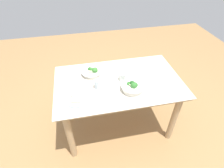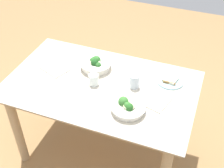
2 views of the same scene
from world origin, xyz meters
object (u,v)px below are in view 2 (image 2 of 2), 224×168
(bread_side_plate, at_px, (170,81))
(napkin_folded_lower, at_px, (55,68))
(napkin_folded_upper, at_px, (155,101))
(fork_by_far_bowl, at_px, (80,115))
(table_knife_right, at_px, (70,52))
(water_glass_center, at_px, (94,80))
(fork_by_near_bowl, at_px, (44,95))
(water_glass_side, at_px, (134,81))
(table_knife_left, at_px, (156,119))
(broccoli_bowl_near, at_px, (128,107))
(broccoli_bowl_far, at_px, (96,64))

(bread_side_plate, height_order, napkin_folded_lower, bread_side_plate)
(napkin_folded_upper, bearing_deg, napkin_folded_lower, 174.39)
(fork_by_far_bowl, xyz_separation_m, table_knife_right, (-0.39, 0.62, -0.00))
(water_glass_center, bearing_deg, napkin_folded_upper, -2.27)
(table_knife_right, bearing_deg, fork_by_near_bowl, -153.21)
(table_knife_right, distance_m, napkin_folded_lower, 0.24)
(water_glass_side, distance_m, table_knife_left, 0.34)
(napkin_folded_lower, bearing_deg, napkin_folded_upper, -5.61)
(water_glass_side, height_order, table_knife_left, water_glass_side)
(fork_by_far_bowl, distance_m, table_knife_left, 0.49)
(broccoli_bowl_near, height_order, fork_by_far_bowl, broccoli_bowl_near)
(fork_by_near_bowl, relative_size, table_knife_right, 0.47)
(bread_side_plate, relative_size, table_knife_right, 0.98)
(table_knife_left, relative_size, table_knife_right, 1.06)
(fork_by_far_bowl, xyz_separation_m, fork_by_near_bowl, (-0.31, 0.08, 0.00))
(bread_side_plate, height_order, table_knife_right, bread_side_plate)
(broccoli_bowl_far, distance_m, bread_side_plate, 0.57)
(broccoli_bowl_near, xyz_separation_m, napkin_folded_upper, (0.15, 0.15, -0.03))
(fork_by_far_bowl, height_order, table_knife_left, same)
(broccoli_bowl_near, bearing_deg, water_glass_center, 151.44)
(bread_side_plate, relative_size, table_knife_left, 0.92)
(bread_side_plate, distance_m, water_glass_side, 0.27)
(napkin_folded_lower, bearing_deg, broccoli_bowl_far, 22.00)
(water_glass_center, bearing_deg, bread_side_plate, 23.70)
(fork_by_far_bowl, height_order, napkin_folded_upper, napkin_folded_upper)
(water_glass_side, bearing_deg, broccoli_bowl_near, -82.10)
(broccoli_bowl_near, relative_size, napkin_folded_lower, 1.11)
(napkin_folded_upper, bearing_deg, water_glass_center, 177.73)
(broccoli_bowl_far, xyz_separation_m, table_knife_left, (0.57, -0.36, -0.04))
(water_glass_side, height_order, napkin_folded_lower, water_glass_side)
(fork_by_near_bowl, distance_m, table_knife_right, 0.54)
(water_glass_center, bearing_deg, table_knife_left, -19.31)
(napkin_folded_lower, bearing_deg, fork_by_near_bowl, -74.57)
(broccoli_bowl_near, distance_m, water_glass_side, 0.25)
(water_glass_side, xyz_separation_m, table_knife_left, (0.23, -0.25, -0.05))
(broccoli_bowl_far, xyz_separation_m, napkin_folded_upper, (0.52, -0.20, -0.03))
(broccoli_bowl_near, xyz_separation_m, fork_by_far_bowl, (-0.27, -0.15, -0.03))
(water_glass_side, distance_m, napkin_folded_lower, 0.63)
(water_glass_center, height_order, napkin_folded_upper, water_glass_center)
(water_glass_side, xyz_separation_m, table_knife_right, (-0.63, 0.22, -0.05))
(broccoli_bowl_near, relative_size, water_glass_side, 2.27)
(broccoli_bowl_far, relative_size, table_knife_left, 1.13)
(bread_side_plate, distance_m, fork_by_far_bowl, 0.71)
(broccoli_bowl_near, bearing_deg, table_knife_left, -2.03)
(fork_by_near_bowl, relative_size, table_knife_left, 0.44)
(water_glass_side, xyz_separation_m, fork_by_near_bowl, (-0.55, -0.31, -0.05))
(water_glass_center, distance_m, table_knife_left, 0.54)
(water_glass_side, bearing_deg, napkin_folded_upper, -27.64)
(table_knife_right, xyz_separation_m, napkin_folded_upper, (0.81, -0.32, 0.00))
(broccoli_bowl_near, bearing_deg, table_knife_right, 144.56)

